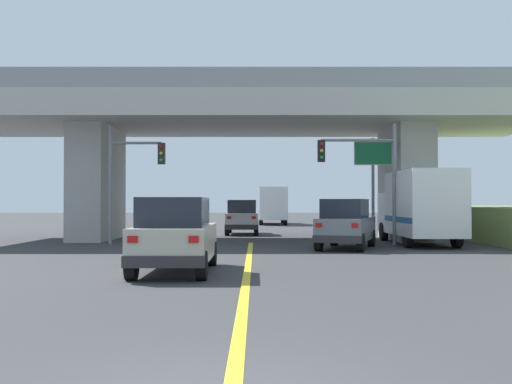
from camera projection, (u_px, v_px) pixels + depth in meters
name	position (u px, v px, depth m)	size (l,w,h in m)	color
ground	(250.00, 239.00, 31.73)	(160.00, 160.00, 0.00)	#353538
overpass_bridge	(250.00, 132.00, 31.82)	(29.32, 9.19, 7.81)	#B7B5AD
lane_divider_stripe	(246.00, 270.00, 17.53)	(0.20, 23.24, 0.01)	yellow
suv_lead	(174.00, 235.00, 16.76)	(1.96, 4.67, 2.02)	#B7B29E
suv_crossing	(345.00, 224.00, 25.34)	(3.07, 4.67, 2.02)	slate
box_truck	(418.00, 207.00, 27.88)	(2.33, 7.34, 3.25)	silver
sedan_oncoming	(241.00, 217.00, 36.83)	(1.90, 4.38, 2.02)	silver
traffic_signal_nearside	(366.00, 168.00, 27.51)	(3.47, 0.36, 5.34)	slate
traffic_signal_farside	(128.00, 171.00, 28.17)	(2.56, 0.36, 5.33)	slate
highway_sign	(372.00, 164.00, 29.86)	(1.83, 0.17, 4.96)	slate
semi_truck_distant	(271.00, 205.00, 53.60)	(2.33, 7.26, 3.14)	red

